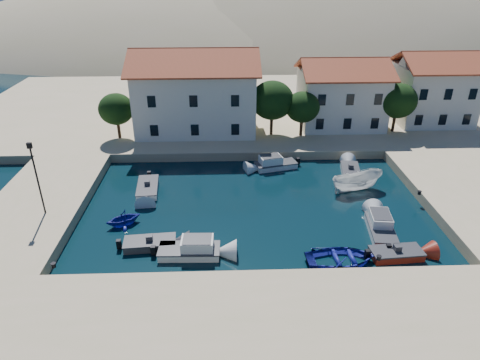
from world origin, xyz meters
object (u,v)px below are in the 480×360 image
Objects in this scene: building_left at (196,89)px; lamppost at (36,172)px; building_mid at (341,91)px; cabin_cruiser_east at (381,228)px; rowboat_south at (341,262)px; cabin_cruiser_south at (189,250)px; boat_east at (356,190)px; building_right at (433,86)px.

building_left reaches higher than lamppost.
building_mid is 2.17× the size of cabin_cruiser_east.
building_mid is 2.03× the size of rowboat_south.
boat_east is at bearing 33.86° from cabin_cruiser_south.
lamppost reaches higher than cabin_cruiser_south.
building_left reaches higher than cabin_cruiser_south.
building_mid is 28.34m from rowboat_south.
building_right reaches higher than lamppost.
building_mid is at bearing -22.87° from boat_east.
boat_east is at bearing -129.39° from building_right.
cabin_cruiser_south is at bearing 79.82° from rowboat_south.
cabin_cruiser_east is at bearing -95.26° from building_mid.
rowboat_south is at bearing -5.26° from cabin_cruiser_south.
rowboat_south is 5.54m from cabin_cruiser_east.
cabin_cruiser_east is (4.12, 3.68, 0.48)m from rowboat_south.
building_mid is (18.00, 1.00, -0.71)m from building_left.
cabin_cruiser_east is at bearing 164.12° from boat_east.
building_mid is 2.01× the size of boat_east.
rowboat_south is (11.06, -1.32, -0.48)m from cabin_cruiser_south.
building_right is at bearing 27.93° from lamppost.
lamppost is at bearing 159.91° from cabin_cruiser_south.
building_right reaches higher than cabin_cruiser_south.
lamppost reaches higher than cabin_cruiser_east.
lamppost is 24.48m from rowboat_south.
rowboat_south is (11.72, -26.14, -5.94)m from building_left.
building_left is 2.84× the size of rowboat_south.
building_mid is at bearing 1.91° from cabin_cruiser_east.
building_left is at bearing 20.77° from rowboat_south.
building_right reaches higher than rowboat_south.
lamppost reaches higher than rowboat_south.
cabin_cruiser_south is at bearing -21.63° from lamppost.
building_right is at bearing -36.39° from rowboat_south.
building_left is 1.56× the size of building_right.
building_mid is at bearing 3.18° from building_left.
building_left is at bearing 30.86° from boat_east.
building_left reaches higher than rowboat_south.
cabin_cruiser_south is (12.16, -4.82, -4.28)m from lamppost.
boat_east is (4.17, 10.96, 0.00)m from rowboat_south.
building_left is 3.04× the size of cabin_cruiser_east.
boat_east is (-2.11, -16.18, -5.22)m from building_mid.
building_right is 28.70m from cabin_cruiser_east.
building_right is 22.89m from boat_east.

